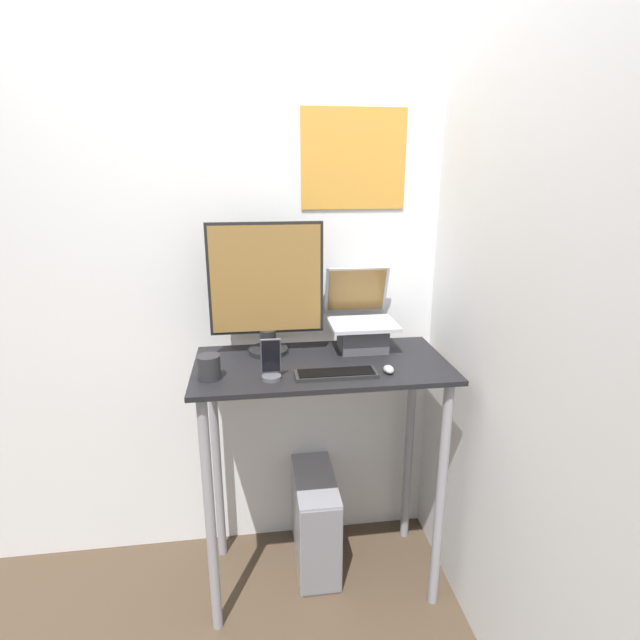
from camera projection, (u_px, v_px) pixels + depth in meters
ground_plane at (330, 623)px, 2.07m from camera, size 12.00×12.00×0.00m
wall_back at (311, 286)px, 2.27m from camera, size 6.00×0.06×2.60m
wall_side_right at (497, 318)px, 1.78m from camera, size 0.05×6.00×2.60m
desk at (322, 411)px, 2.08m from camera, size 1.02×0.52×1.06m
laptop at (362, 328)px, 2.15m from camera, size 0.28×0.30×0.34m
monitor at (266, 291)px, 2.05m from camera, size 0.47×0.17×0.55m
keyboard at (336, 374)px, 1.88m from camera, size 0.31×0.10×0.02m
mouse at (389, 369)px, 1.91m from camera, size 0.04×0.06×0.03m
cell_phone at (271, 366)px, 1.84m from camera, size 0.07×0.07×0.16m
computer_tower at (315, 520)px, 2.35m from camera, size 0.19×0.44×0.45m
mug at (209, 367)px, 1.84m from camera, size 0.09×0.09×0.09m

